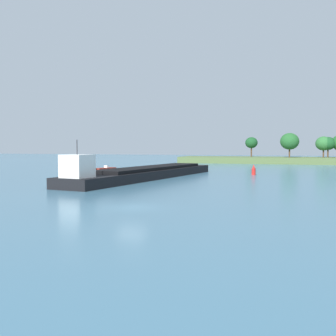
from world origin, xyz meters
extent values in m
plane|color=teal|center=(0.00, 0.00, 0.00)|extent=(400.00, 400.00, 0.00)
cube|color=#566B3D|center=(5.69, 93.63, 0.94)|extent=(52.94, 14.22, 1.87)
cylinder|color=#513823|center=(0.64, 96.98, 3.31)|extent=(0.44, 0.44, 2.86)
ellipsoid|color=#194C23|center=(0.64, 96.98, 6.29)|extent=(3.88, 3.88, 3.49)
cylinder|color=#513823|center=(12.23, 91.22, 3.16)|extent=(0.44, 0.44, 2.56)
ellipsoid|color=#235B28|center=(12.23, 91.22, 6.61)|extent=(5.42, 5.42, 4.88)
cylinder|color=#513823|center=(21.86, 95.31, 3.01)|extent=(0.44, 0.44, 2.26)
ellipsoid|color=#2D6B33|center=(21.86, 95.31, 5.99)|extent=(4.64, 4.64, 4.18)
cylinder|color=#513823|center=(23.09, 95.27, 3.07)|extent=(0.44, 0.44, 2.39)
ellipsoid|color=#194C23|center=(23.09, 95.27, 5.98)|extent=(4.29, 4.29, 3.87)
cube|color=black|center=(-9.10, 28.93, 0.68)|extent=(11.80, 40.03, 1.37)
cube|color=black|center=(-8.86, 30.41, 1.62)|extent=(9.10, 28.15, 0.50)
cube|color=white|center=(-11.85, 11.53, 2.77)|extent=(3.59, 3.65, 2.80)
cylinder|color=#333338|center=(-11.85, 11.53, 5.07)|extent=(0.12, 0.12, 1.80)
cube|color=black|center=(-6.07, 48.10, 0.75)|extent=(4.36, 1.55, 1.23)
cube|color=maroon|center=(-25.38, 46.26, 0.27)|extent=(3.12, 5.86, 0.55)
cube|color=white|center=(-25.28, 46.67, 0.80)|extent=(0.98, 0.71, 0.50)
cube|color=black|center=(-26.13, 43.41, 0.28)|extent=(0.38, 0.35, 0.56)
cylinder|color=red|center=(6.41, 41.73, 0.60)|extent=(0.70, 0.70, 1.20)
cone|color=red|center=(6.41, 41.73, 1.55)|extent=(0.49, 0.49, 0.70)
camera|label=1|loc=(12.97, -30.99, 5.18)|focal=42.49mm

